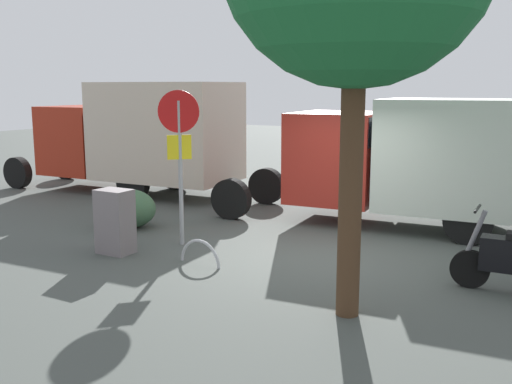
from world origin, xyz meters
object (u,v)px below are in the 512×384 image
box_truck_far (138,134)px  utility_cabinet (115,222)px  bike_rack_hoop (200,264)px  box_truck_near (444,156)px  stop_sign (179,143)px

box_truck_far → utility_cabinet: size_ratio=6.11×
bike_rack_hoop → box_truck_near: bearing=-123.3°
box_truck_far → stop_sign: (-4.27, 3.79, 0.25)m
stop_sign → bike_rack_hoop: (-1.01, 0.85, -1.88)m
box_truck_far → stop_sign: size_ratio=2.44×
utility_cabinet → bike_rack_hoop: size_ratio=1.33×
utility_cabinet → bike_rack_hoop: (-1.68, -0.18, -0.57)m
box_truck_near → utility_cabinet: bearing=40.6°
box_truck_far → utility_cabinet: box_truck_far is taller
box_truck_near → stop_sign: (3.91, 3.57, 0.37)m
box_truck_far → stop_sign: bearing=135.3°
box_truck_near → box_truck_far: 8.18m
box_truck_far → bike_rack_hoop: box_truck_far is taller
box_truck_far → stop_sign: 5.72m
box_truck_near → utility_cabinet: size_ratio=7.22×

